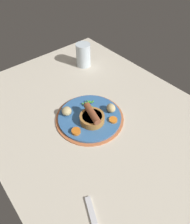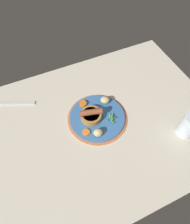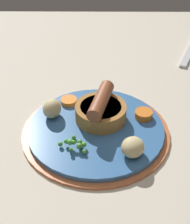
{
  "view_description": "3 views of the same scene",
  "coord_description": "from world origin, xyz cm",
  "px_view_note": "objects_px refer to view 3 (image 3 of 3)",
  "views": [
    {
      "loc": [
        40.31,
        -35.11,
        61.69
      ],
      "look_at": [
        -0.15,
        -0.9,
        6.3
      ],
      "focal_mm": 32.0,
      "sensor_mm": 36.0,
      "label": 1
    },
    {
      "loc": [
        19.17,
        40.07,
        79.68
      ],
      "look_at": [
        -0.6,
        -3.73,
        7.3
      ],
      "focal_mm": 32.0,
      "sensor_mm": 36.0,
      "label": 2
    },
    {
      "loc": [
        -52.85,
        -2.92,
        47.53
      ],
      "look_at": [
        0.52,
        -2.54,
        6.6
      ],
      "focal_mm": 60.0,
      "sensor_mm": 36.0,
      "label": 3
    }
  ],
  "objects_px": {
    "dinner_plate": "(96,131)",
    "potato_chunk_0": "(52,109)",
    "sausage_pudding": "(101,110)",
    "carrot_slice_4": "(69,101)",
    "carrot_slice_0": "(144,114)",
    "potato_chunk_2": "(133,147)",
    "pea_pile": "(75,143)"
  },
  "relations": [
    {
      "from": "dinner_plate",
      "to": "potato_chunk_0",
      "type": "height_order",
      "value": "potato_chunk_0"
    },
    {
      "from": "sausage_pudding",
      "to": "carrot_slice_4",
      "type": "relative_size",
      "value": 3.13
    },
    {
      "from": "carrot_slice_0",
      "to": "carrot_slice_4",
      "type": "bearing_deg",
      "value": 72.35
    },
    {
      "from": "dinner_plate",
      "to": "potato_chunk_2",
      "type": "relative_size",
      "value": 6.28
    },
    {
      "from": "carrot_slice_0",
      "to": "carrot_slice_4",
      "type": "xyz_separation_m",
      "value": [
        0.05,
        0.14,
        -0.0
      ]
    },
    {
      "from": "dinner_plate",
      "to": "potato_chunk_0",
      "type": "xyz_separation_m",
      "value": [
        0.03,
        0.08,
        0.03
      ]
    },
    {
      "from": "dinner_plate",
      "to": "carrot_slice_0",
      "type": "distance_m",
      "value": 0.1
    },
    {
      "from": "carrot_slice_4",
      "to": "carrot_slice_0",
      "type": "bearing_deg",
      "value": -107.65
    },
    {
      "from": "potato_chunk_0",
      "to": "carrot_slice_0",
      "type": "bearing_deg",
      "value": -90.85
    },
    {
      "from": "sausage_pudding",
      "to": "potato_chunk_0",
      "type": "distance_m",
      "value": 0.09
    },
    {
      "from": "pea_pile",
      "to": "carrot_slice_0",
      "type": "relative_size",
      "value": 1.49
    },
    {
      "from": "dinner_plate",
      "to": "potato_chunk_0",
      "type": "bearing_deg",
      "value": 67.23
    },
    {
      "from": "pea_pile",
      "to": "potato_chunk_0",
      "type": "relative_size",
      "value": 1.23
    },
    {
      "from": "sausage_pudding",
      "to": "carrot_slice_4",
      "type": "bearing_deg",
      "value": -114.08
    },
    {
      "from": "sausage_pudding",
      "to": "pea_pile",
      "type": "height_order",
      "value": "sausage_pudding"
    },
    {
      "from": "potato_chunk_2",
      "to": "carrot_slice_0",
      "type": "height_order",
      "value": "potato_chunk_2"
    },
    {
      "from": "potato_chunk_0",
      "to": "carrot_slice_4",
      "type": "height_order",
      "value": "potato_chunk_0"
    },
    {
      "from": "pea_pile",
      "to": "carrot_slice_4",
      "type": "bearing_deg",
      "value": 7.93
    },
    {
      "from": "potato_chunk_0",
      "to": "carrot_slice_4",
      "type": "distance_m",
      "value": 0.05
    },
    {
      "from": "dinner_plate",
      "to": "carrot_slice_4",
      "type": "xyz_separation_m",
      "value": [
        0.08,
        0.05,
        0.01
      ]
    },
    {
      "from": "dinner_plate",
      "to": "sausage_pudding",
      "type": "distance_m",
      "value": 0.04
    },
    {
      "from": "sausage_pudding",
      "to": "carrot_slice_4",
      "type": "height_order",
      "value": "sausage_pudding"
    },
    {
      "from": "potato_chunk_0",
      "to": "carrot_slice_0",
      "type": "distance_m",
      "value": 0.17
    },
    {
      "from": "potato_chunk_0",
      "to": "sausage_pudding",
      "type": "bearing_deg",
      "value": -95.03
    },
    {
      "from": "dinner_plate",
      "to": "potato_chunk_2",
      "type": "bearing_deg",
      "value": -137.82
    },
    {
      "from": "potato_chunk_2",
      "to": "carrot_slice_4",
      "type": "bearing_deg",
      "value": 38.42
    },
    {
      "from": "carrot_slice_4",
      "to": "potato_chunk_2",
      "type": "bearing_deg",
      "value": -141.58
    },
    {
      "from": "sausage_pudding",
      "to": "potato_chunk_0",
      "type": "bearing_deg",
      "value": -79.98
    },
    {
      "from": "pea_pile",
      "to": "carrot_slice_4",
      "type": "distance_m",
      "value": 0.13
    },
    {
      "from": "pea_pile",
      "to": "carrot_slice_4",
      "type": "height_order",
      "value": "pea_pile"
    },
    {
      "from": "potato_chunk_0",
      "to": "potato_chunk_2",
      "type": "height_order",
      "value": "potato_chunk_0"
    },
    {
      "from": "potato_chunk_2",
      "to": "carrot_slice_0",
      "type": "relative_size",
      "value": 1.3
    }
  ]
}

